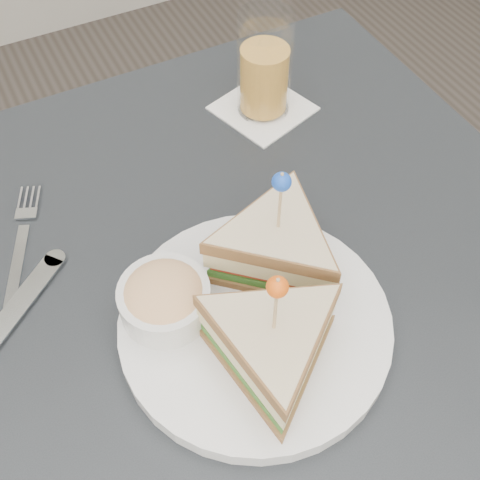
% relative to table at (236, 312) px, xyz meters
% --- Properties ---
extents(ground_plane, '(3.50, 3.50, 0.00)m').
position_rel_table_xyz_m(ground_plane, '(0.00, 0.00, -0.67)').
color(ground_plane, '#3F3833').
extents(table, '(0.80, 0.80, 0.75)m').
position_rel_table_xyz_m(table, '(0.00, 0.00, 0.00)').
color(table, black).
rests_on(table, ground).
extents(plate_meal, '(0.32, 0.32, 0.17)m').
position_rel_table_xyz_m(plate_meal, '(-0.01, -0.06, 0.12)').
color(plate_meal, white).
rests_on(plate_meal, table).
extents(cutlery_fork, '(0.09, 0.17, 0.01)m').
position_rel_table_xyz_m(cutlery_fork, '(-0.20, 0.16, 0.08)').
color(cutlery_fork, silver).
rests_on(cutlery_fork, table).
extents(drink_set, '(0.14, 0.14, 0.15)m').
position_rel_table_xyz_m(drink_set, '(0.16, 0.24, 0.14)').
color(drink_set, white).
rests_on(drink_set, table).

